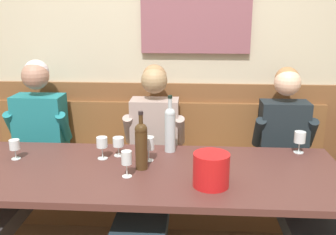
{
  "coord_description": "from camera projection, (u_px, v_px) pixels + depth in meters",
  "views": [
    {
      "loc": [
        0.28,
        -2.11,
        1.68
      ],
      "look_at": [
        0.11,
        0.43,
        0.97
      ],
      "focal_mm": 41.28,
      "sensor_mm": 36.0,
      "label": 1
    }
  ],
  "objects": [
    {
      "name": "wood_wainscot_panel",
      "position": [
        159.0,
        145.0,
        3.35
      ],
      "size": [
        6.8,
        0.03,
        1.1
      ],
      "primitive_type": "cube",
      "color": "brown",
      "rests_on": "ground"
    },
    {
      "name": "wine_bottle_green_tall",
      "position": [
        170.0,
        128.0,
        2.65
      ],
      "size": [
        0.07,
        0.07,
        0.4
      ],
      "color": "#B3BFC6",
      "rests_on": "dining_table"
    },
    {
      "name": "person_right_seat",
      "position": [
        23.0,
        158.0,
        2.81
      ],
      "size": [
        0.5,
        1.37,
        1.31
      ],
      "color": "#302E38",
      "rests_on": "ground"
    },
    {
      "name": "wine_bottle_clear_water",
      "position": [
        141.0,
        144.0,
        2.35
      ],
      "size": [
        0.08,
        0.08,
        0.37
      ],
      "color": "#402A15",
      "rests_on": "dining_table"
    },
    {
      "name": "dining_table",
      "position": [
        146.0,
        180.0,
        2.4
      ],
      "size": [
        2.44,
        0.91,
        0.73
      ],
      "color": "#502C28",
      "rests_on": "ground"
    },
    {
      "name": "wall_bench",
      "position": [
        157.0,
        184.0,
        3.22
      ],
      "size": [
        2.74,
        0.42,
        0.94
      ],
      "color": "brown",
      "rests_on": "ground"
    },
    {
      "name": "room_wall_back",
      "position": [
        160.0,
        45.0,
        3.17
      ],
      "size": [
        6.8,
        0.12,
        2.8
      ],
      "color": "#C2B79C",
      "rests_on": "ground"
    },
    {
      "name": "ice_bucket",
      "position": [
        211.0,
        170.0,
        2.14
      ],
      "size": [
        0.2,
        0.2,
        0.19
      ],
      "primitive_type": "cylinder",
      "color": "red",
      "rests_on": "dining_table"
    },
    {
      "name": "person_center_right_seat",
      "position": [
        294.0,
        169.0,
        2.68
      ],
      "size": [
        0.47,
        1.36,
        1.27
      ],
      "color": "#372639",
      "rests_on": "ground"
    },
    {
      "name": "person_left_seat",
      "position": [
        150.0,
        164.0,
        2.75
      ],
      "size": [
        0.48,
        1.36,
        1.28
      ],
      "color": "#2E332E",
      "rests_on": "ground"
    },
    {
      "name": "wine_glass_mid_right",
      "position": [
        149.0,
        144.0,
        2.49
      ],
      "size": [
        0.07,
        0.07,
        0.16
      ],
      "color": "silver",
      "rests_on": "dining_table"
    },
    {
      "name": "wine_glass_center_front",
      "position": [
        300.0,
        138.0,
        2.64
      ],
      "size": [
        0.08,
        0.08,
        0.15
      ],
      "color": "silver",
      "rests_on": "dining_table"
    },
    {
      "name": "wine_glass_by_bottle",
      "position": [
        102.0,
        143.0,
        2.53
      ],
      "size": [
        0.07,
        0.07,
        0.15
      ],
      "color": "silver",
      "rests_on": "dining_table"
    },
    {
      "name": "wine_glass_mid_left",
      "position": [
        118.0,
        143.0,
        2.59
      ],
      "size": [
        0.08,
        0.08,
        0.13
      ],
      "color": "silver",
      "rests_on": "dining_table"
    },
    {
      "name": "wine_glass_near_bucket",
      "position": [
        15.0,
        146.0,
        2.53
      ],
      "size": [
        0.07,
        0.07,
        0.13
      ],
      "color": "silver",
      "rests_on": "dining_table"
    },
    {
      "name": "wine_glass_left_end",
      "position": [
        127.0,
        159.0,
        2.25
      ],
      "size": [
        0.06,
        0.06,
        0.16
      ],
      "color": "silver",
      "rests_on": "dining_table"
    }
  ]
}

